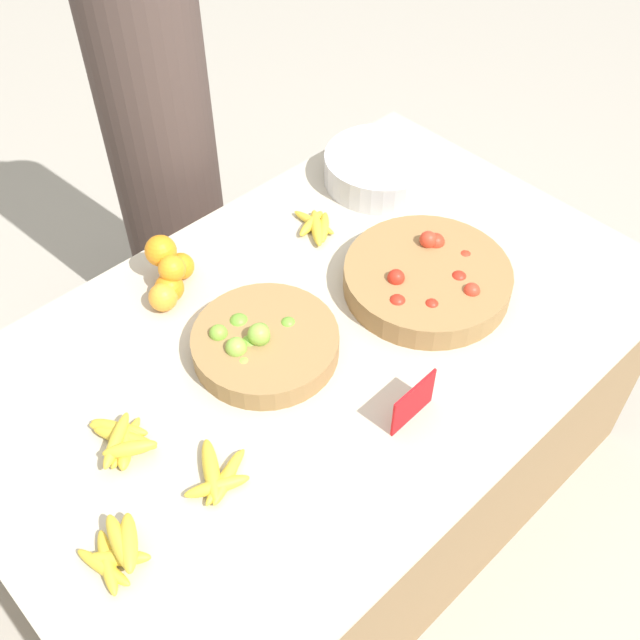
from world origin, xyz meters
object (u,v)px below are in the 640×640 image
(lime_bowl, at_px, (263,343))
(price_sign, at_px, (413,402))
(tomato_basket, at_px, (427,279))
(metal_bowl, at_px, (381,168))
(vendor_person, at_px, (162,146))

(lime_bowl, xyz_separation_m, price_sign, (0.12, -0.38, 0.02))
(tomato_basket, relative_size, price_sign, 3.14)
(lime_bowl, xyz_separation_m, metal_bowl, (0.71, 0.28, 0.01))
(lime_bowl, xyz_separation_m, vendor_person, (0.30, 0.85, 0.00))
(price_sign, bearing_deg, lime_bowl, 104.90)
(metal_bowl, xyz_separation_m, vendor_person, (-0.41, 0.57, -0.01))
(price_sign, bearing_deg, metal_bowl, 45.94)
(tomato_basket, xyz_separation_m, vendor_person, (-0.15, 0.98, -0.00))
(tomato_basket, height_order, vendor_person, vendor_person)
(metal_bowl, xyz_separation_m, price_sign, (-0.60, -0.66, 0.01))
(lime_bowl, distance_m, price_sign, 0.40)
(tomato_basket, distance_m, vendor_person, 0.99)
(price_sign, xyz_separation_m, vendor_person, (0.19, 1.23, -0.02))
(metal_bowl, relative_size, price_sign, 2.48)
(lime_bowl, distance_m, tomato_basket, 0.47)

